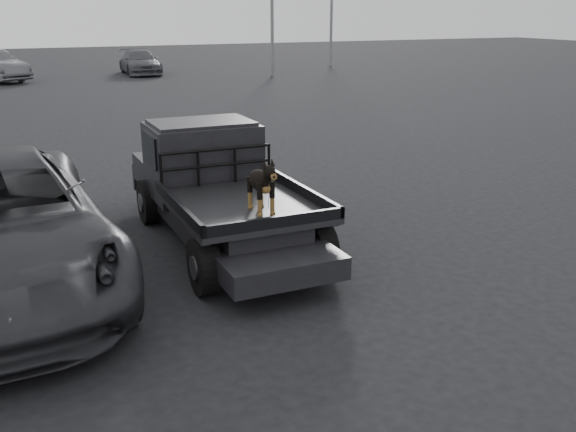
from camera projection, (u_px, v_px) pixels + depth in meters
name	position (u px, v px, depth m)	size (l,w,h in m)	color
ground	(281.00, 305.00, 8.03)	(120.00, 120.00, 0.00)	black
flatbed_ute	(222.00, 215.00, 10.03)	(2.00, 5.40, 0.92)	black
ute_cab	(202.00, 147.00, 10.58)	(1.72, 1.30, 0.88)	black
headache_rack	(217.00, 167.00, 9.98)	(1.80, 0.08, 0.55)	black
dog	(261.00, 185.00, 8.59)	(0.32, 0.60, 0.74)	black
distant_car_b	(140.00, 62.00, 36.18)	(1.86, 4.57, 1.33)	#47474D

